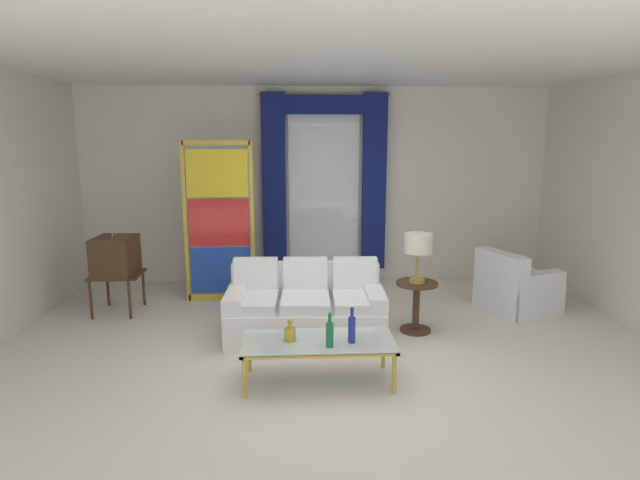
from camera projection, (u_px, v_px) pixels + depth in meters
name	position (u px, v px, depth m)	size (l,w,h in m)	color
ground_plane	(333.00, 355.00, 5.45)	(16.00, 16.00, 0.00)	silver
wall_rear	(317.00, 185.00, 8.16)	(8.00, 0.12, 3.00)	white
ceiling_slab	(328.00, 64.00, 5.66)	(8.00, 7.60, 0.04)	white
curtained_window	(324.00, 171.00, 7.96)	(2.00, 0.17, 2.70)	white
couch_white_long	(305.00, 308.00, 5.98)	(1.79, 0.99, 0.86)	white
coffee_table	(318.00, 343.00, 4.78)	(1.39, 0.61, 0.41)	silver
bottle_blue_decanter	(352.00, 328.00, 4.69)	(0.07, 0.07, 0.34)	navy
bottle_crystal_tall	(330.00, 333.00, 4.60)	(0.07, 0.07, 0.32)	#196B3D
bottle_amber_squat	(290.00, 333.00, 4.74)	(0.10, 0.10, 0.22)	gold
vintage_tv	(115.00, 257.00, 6.66)	(0.62, 0.61, 1.35)	#472D19
armchair_white	(515.00, 289.00, 6.80)	(1.04, 1.03, 0.80)	white
stained_glass_divider	(219.00, 226.00, 7.08)	(0.95, 0.05, 2.20)	gold
peacock_figurine	(241.00, 294.00, 6.81)	(0.44, 0.60, 0.50)	beige
round_side_table	(416.00, 302.00, 6.05)	(0.48, 0.48, 0.59)	#472D19
table_lamp_brass	(418.00, 246.00, 5.92)	(0.32, 0.32, 0.57)	#B29338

